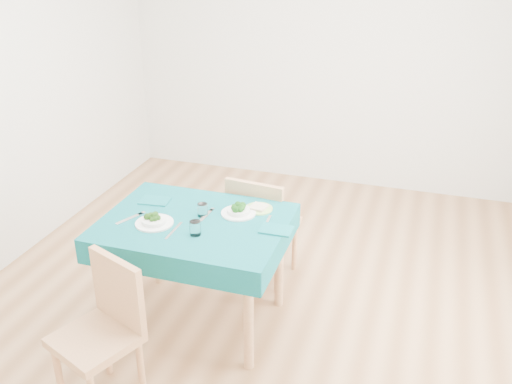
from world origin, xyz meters
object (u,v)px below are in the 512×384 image
(chair_near, at_px, (94,330))
(table, at_px, (197,272))
(bowl_near, at_px, (154,219))
(side_plate, at_px, (259,209))
(chair_far, at_px, (265,213))
(bowl_far, at_px, (238,209))

(chair_near, bearing_deg, table, 96.84)
(bowl_near, bearing_deg, chair_near, -90.93)
(bowl_near, xyz_separation_m, side_plate, (0.55, 0.39, -0.03))
(chair_near, distance_m, side_plate, 1.27)
(chair_near, distance_m, chair_far, 1.57)
(table, relative_size, chair_near, 1.15)
(chair_far, height_order, side_plate, chair_far)
(table, height_order, chair_near, chair_near)
(side_plate, bearing_deg, chair_far, 100.60)
(chair_far, height_order, bowl_far, chair_far)
(chair_far, bearing_deg, chair_near, 78.61)
(chair_near, bearing_deg, chair_far, 93.87)
(table, relative_size, bowl_near, 4.83)
(table, xyz_separation_m, chair_far, (0.26, 0.66, 0.15))
(chair_far, relative_size, side_plate, 5.85)
(chair_far, height_order, bowl_near, chair_far)
(chair_near, height_order, bowl_near, chair_near)
(table, xyz_separation_m, chair_near, (-0.23, -0.83, 0.11))
(bowl_near, bearing_deg, bowl_far, 32.41)
(chair_near, distance_m, bowl_near, 0.78)
(bowl_near, bearing_deg, table, 27.75)
(side_plate, bearing_deg, bowl_near, -144.90)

